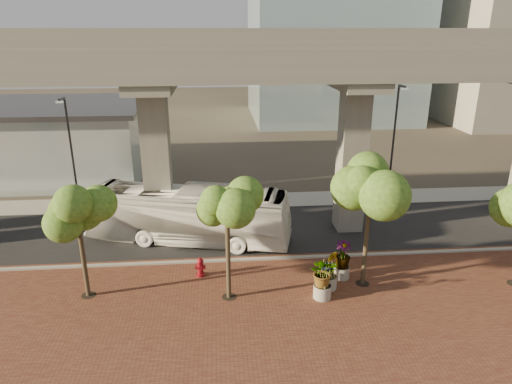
{
  "coord_description": "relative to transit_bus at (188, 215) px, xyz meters",
  "views": [
    {
      "loc": [
        -2.32,
        -24.86,
        12.37
      ],
      "look_at": [
        -0.14,
        0.5,
        3.23
      ],
      "focal_mm": 32.0,
      "sensor_mm": 36.0,
      "label": 1
    }
  ],
  "objects": [
    {
      "name": "streetlamp_west",
      "position": [
        -7.89,
        4.74,
        3.06
      ],
      "size": [
        0.41,
        1.19,
        8.19
      ],
      "color": "#2A2A2E",
      "rests_on": "ground"
    },
    {
      "name": "planter_left",
      "position": [
        7.22,
        -6.19,
        -0.38
      ],
      "size": [
        1.91,
        1.91,
        2.11
      ],
      "color": "#AEA89D",
      "rests_on": "ground"
    },
    {
      "name": "planter_right",
      "position": [
        8.16,
        -5.25,
        -0.4
      ],
      "size": [
        1.95,
        1.95,
        2.09
      ],
      "color": "#9A958B",
      "rests_on": "ground"
    },
    {
      "name": "street_tree_near_east",
      "position": [
        9.08,
        -5.93,
        3.21
      ],
      "size": [
        3.57,
        3.57,
        6.53
      ],
      "color": "#473A28",
      "rests_on": "ground"
    },
    {
      "name": "transit_bus",
      "position": [
        0.0,
        0.0,
        0.0
      ],
      "size": [
        12.7,
        5.85,
        3.45
      ],
      "primitive_type": "imported",
      "rotation": [
        0.0,
        0.0,
        1.32
      ],
      "color": "white",
      "rests_on": "ground"
    },
    {
      "name": "streetlamp_east",
      "position": [
        14.62,
        5.51,
        3.35
      ],
      "size": [
        0.43,
        1.26,
        8.69
      ],
      "color": "#28282D",
      "rests_on": "ground"
    },
    {
      "name": "station_pavilion",
      "position": [
        -15.78,
        15.06,
        1.49
      ],
      "size": [
        23.0,
        13.0,
        6.3
      ],
      "color": "silver",
      "rests_on": "ground"
    },
    {
      "name": "street_tree_near_west",
      "position": [
        2.23,
        -6.6,
        2.98
      ],
      "size": [
        3.02,
        3.02,
        6.05
      ],
      "color": "#473A28",
      "rests_on": "ground"
    },
    {
      "name": "far_sidewalk",
      "position": [
        4.22,
        6.56,
        -1.69
      ],
      "size": [
        90.0,
        3.0,
        0.06
      ],
      "primitive_type": "cube",
      "color": "#A1A096",
      "rests_on": "ground"
    },
    {
      "name": "asphalt_road",
      "position": [
        4.22,
        1.06,
        -1.7
      ],
      "size": [
        90.0,
        8.0,
        0.04
      ],
      "primitive_type": "cube",
      "color": "black",
      "rests_on": "ground"
    },
    {
      "name": "curb_strip",
      "position": [
        4.22,
        -2.94,
        -1.64
      ],
      "size": [
        70.0,
        0.25,
        0.16
      ],
      "primitive_type": "cube",
      "color": "#A1A096",
      "rests_on": "ground"
    },
    {
      "name": "brick_plaza",
      "position": [
        4.22,
        -8.94,
        -1.69
      ],
      "size": [
        70.0,
        13.0,
        0.06
      ],
      "primitive_type": "cube",
      "color": "brown",
      "rests_on": "ground"
    },
    {
      "name": "ground",
      "position": [
        4.22,
        -0.94,
        -1.72
      ],
      "size": [
        160.0,
        160.0,
        0.0
      ],
      "primitive_type": "plane",
      "color": "#3A342A",
      "rests_on": "ground"
    },
    {
      "name": "street_tree_far_west",
      "position": [
        -4.63,
        -5.86,
        2.69
      ],
      "size": [
        3.68,
        3.68,
        6.05
      ],
      "color": "#473A28",
      "rests_on": "ground"
    },
    {
      "name": "planter_front",
      "position": [
        6.73,
        -7.02,
        -0.38
      ],
      "size": [
        1.92,
        1.92,
        2.12
      ],
      "color": "#9D978E",
      "rests_on": "ground"
    },
    {
      "name": "fire_hydrant",
      "position": [
        0.8,
        -4.4,
        -1.16
      ],
      "size": [
        0.53,
        0.48,
        1.06
      ],
      "color": "maroon",
      "rests_on": "ground"
    },
    {
      "name": "transit_viaduct",
      "position": [
        4.22,
        1.06,
        5.56
      ],
      "size": [
        72.0,
        5.6,
        12.4
      ],
      "color": "gray",
      "rests_on": "ground"
    }
  ]
}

